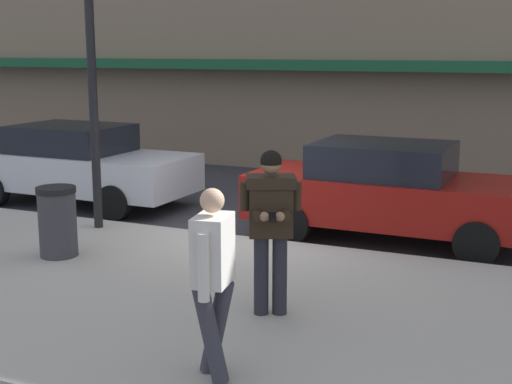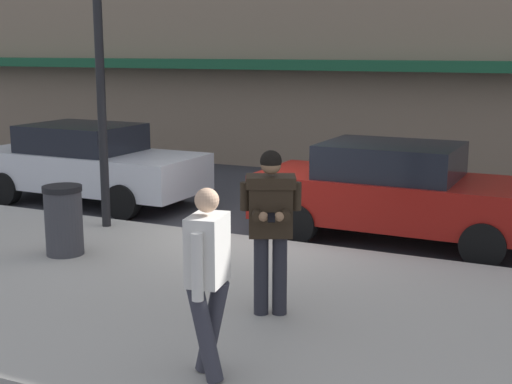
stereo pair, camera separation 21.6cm
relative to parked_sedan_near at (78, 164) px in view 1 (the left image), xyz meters
name	(u,v)px [view 1 (the left image)]	position (x,y,z in m)	size (l,w,h in m)	color
ground_plane	(248,241)	(4.15, -1.19, -0.79)	(80.00, 80.00, 0.00)	#333338
sidewalk	(225,304)	(5.15, -4.04, -0.72)	(32.00, 5.30, 0.14)	#A8A399
curb_paint_line	(309,247)	(5.15, -1.14, -0.79)	(28.00, 0.12, 0.01)	silver
parked_sedan_near	(78,164)	(0.00, 0.00, 0.00)	(4.52, 1.97, 1.54)	silver
parked_sedan_mid	(391,191)	(6.16, -0.19, 0.00)	(4.52, 1.96, 1.54)	maroon
man_texting_on_phone	(271,215)	(5.82, -4.27, 0.46)	(0.62, 0.65, 1.81)	#23232B
pedestrian_in_light_coat	(213,272)	(5.95, -5.86, 0.32)	(0.37, 0.59, 1.70)	#33333D
street_lamp_post	(90,38)	(1.79, -1.84, 2.35)	(0.36, 0.36, 4.88)	black
trash_bin	(58,221)	(2.26, -3.40, -0.16)	(0.55, 0.55, 0.98)	#38383D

